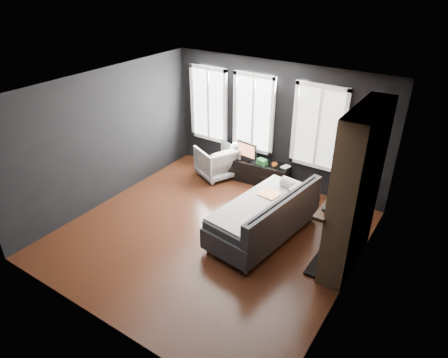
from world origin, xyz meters
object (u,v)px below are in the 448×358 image
Objects in this scene: monitor at (247,150)px; mantel_vase at (349,177)px; armchair at (217,160)px; sofa at (263,213)px; media_console at (257,172)px; mug at (275,164)px; book at (283,162)px.

monitor is 2.56× the size of mantel_vase.
monitor is 2.89m from mantel_vase.
sofa is at bearing 79.73° from armchair.
sofa is 2.06m from media_console.
mantel_vase is at bearing 31.60° from sofa.
armchair is at bearing -151.76° from monitor.
media_console is 6.87× the size of mantel_vase.
armchair is at bearing -167.07° from media_console.
media_console is (0.92, 0.29, -0.16)m from armchair.
monitor is (0.65, 0.24, 0.33)m from armchair.
armchair is at bearing 151.86° from sofa.
mug is at bearing 148.29° from mantel_vase.
media_console is at bearing 17.78° from monitor.
mug is at bearing 10.27° from monitor.
sofa is 1.55× the size of media_console.
monitor is at bearing -174.60° from media_console.
media_console is 0.52m from mug.
monitor reaches higher than book.
armchair reaches higher than mug.
monitor reaches higher than sofa.
mantel_vase is at bearing 100.06° from armchair.
book is (-0.52, 1.86, 0.12)m from sofa.
armchair is 3.91× the size of mantel_vase.
book is at bearing 19.25° from monitor.
mantel_vase is at bearing -31.71° from mug.
mantel_vase is (2.59, -1.14, 0.59)m from monitor.
sofa is 4.16× the size of monitor.
mantel_vase is (3.24, -0.90, 0.92)m from armchair.
mantel_vase is (1.76, -1.31, 0.73)m from book.
media_console is 11.92× the size of mug.
book is at bearing 113.39° from sofa.
monitor is 2.63× the size of book.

